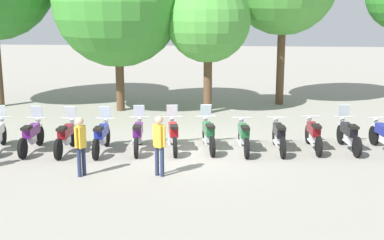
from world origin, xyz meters
The scene contains 15 objects.
ground_plane centered at (0.00, 0.00, 0.00)m, with size 80.00×80.00×0.00m, color gray.
motorcycle_1 centered at (-5.04, -0.42, 0.52)m, with size 0.62×2.19×1.37m.
motorcycle_2 centered at (-3.92, -0.43, 0.52)m, with size 0.62×2.19×1.37m.
motorcycle_3 centered at (-2.80, -0.34, 0.52)m, with size 0.62×2.19×1.37m.
motorcycle_4 centered at (-1.69, -0.06, 0.52)m, with size 0.62×2.19×1.37m.
motorcycle_5 centered at (-0.57, 0.08, 0.52)m, with size 0.65×2.17×1.37m.
motorcycle_6 centered at (0.55, 0.23, 0.52)m, with size 0.69×2.17×1.37m.
motorcycle_7 centered at (1.67, 0.11, 0.50)m, with size 0.62×2.19×0.99m.
motorcycle_8 centered at (2.79, 0.23, 0.50)m, with size 0.62×2.19×0.99m.
motorcycle_9 centered at (3.91, 0.49, 0.50)m, with size 0.62×2.19×0.99m.
motorcycle_10 centered at (5.03, 0.52, 0.52)m, with size 0.62×2.19×1.37m.
person_1 centered at (-0.65, -2.53, 0.99)m, with size 0.39×0.30×1.69m.
person_2 centered at (-2.78, -2.69, 0.96)m, with size 0.30×0.39×1.65m.
tree_1 centered at (-3.57, 6.14, 4.65)m, with size 5.47×5.47×7.39m.
tree_2 centered at (0.24, 5.92, 3.89)m, with size 3.51×3.51×5.66m.
Camera 1 is at (1.31, -16.26, 4.70)m, focal length 49.64 mm.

